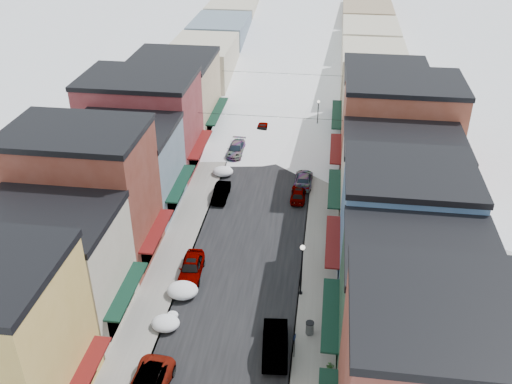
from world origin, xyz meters
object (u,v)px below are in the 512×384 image
(streetlamp_near, at_px, (302,264))
(car_dark_hatch, at_px, (221,192))
(trash_can, at_px, (310,328))
(car_silver_sedan, at_px, (191,267))
(car_green_sedan, at_px, (275,343))

(streetlamp_near, bearing_deg, car_dark_hatch, 122.92)
(trash_can, bearing_deg, car_silver_sedan, 150.66)
(car_green_sedan, distance_m, streetlamp_near, 7.06)
(trash_can, distance_m, streetlamp_near, 5.24)
(car_silver_sedan, xyz_separation_m, trash_can, (10.48, -5.89, -0.09))
(car_silver_sedan, xyz_separation_m, streetlamp_near, (9.50, -1.39, 2.42))
(car_green_sedan, relative_size, streetlamp_near, 1.07)
(car_green_sedan, relative_size, trash_can, 4.80)
(car_silver_sedan, height_order, car_green_sedan, car_green_sedan)
(car_silver_sedan, relative_size, streetlamp_near, 0.96)
(car_green_sedan, height_order, streetlamp_near, streetlamp_near)
(car_dark_hatch, relative_size, car_green_sedan, 0.80)
(car_silver_sedan, distance_m, trash_can, 12.02)
(car_silver_sedan, relative_size, trash_can, 4.29)
(car_dark_hatch, xyz_separation_m, car_green_sedan, (7.95, -20.98, 0.17))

